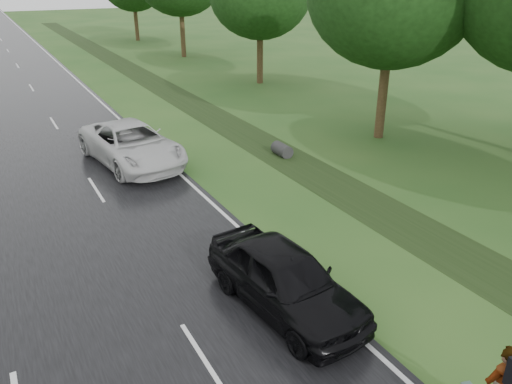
{
  "coord_description": "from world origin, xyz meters",
  "views": [
    {
      "loc": [
        0.59,
        -7.54,
        7.38
      ],
      "look_at": [
        7.19,
        4.49,
        1.3
      ],
      "focal_mm": 35.0,
      "sensor_mm": 36.0,
      "label": 1
    }
  ],
  "objects": [
    {
      "name": "dark_sedan",
      "position": [
        5.89,
        0.72,
        0.83
      ],
      "size": [
        2.36,
        4.8,
        1.58
      ],
      "primitive_type": "imported",
      "rotation": [
        0.0,
        0.0,
        0.11
      ],
      "color": "black",
      "rests_on": "road"
    },
    {
      "name": "drainage_ditch",
      "position": [
        11.5,
        18.71,
        0.04
      ],
      "size": [
        2.2,
        120.0,
        0.56
      ],
      "color": "black",
      "rests_on": "ground"
    },
    {
      "name": "white_pickup",
      "position": [
        5.5,
        12.08,
        0.87
      ],
      "size": [
        3.53,
        6.27,
        1.65
      ],
      "primitive_type": "imported",
      "rotation": [
        0.0,
        0.0,
        0.14
      ],
      "color": "silver",
      "rests_on": "road"
    },
    {
      "name": "edge_stripe_east",
      "position": [
        6.75,
        45.0,
        0.04
      ],
      "size": [
        0.12,
        180.0,
        0.01
      ],
      "primitive_type": "cube",
      "color": "silver",
      "rests_on": "road"
    }
  ]
}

